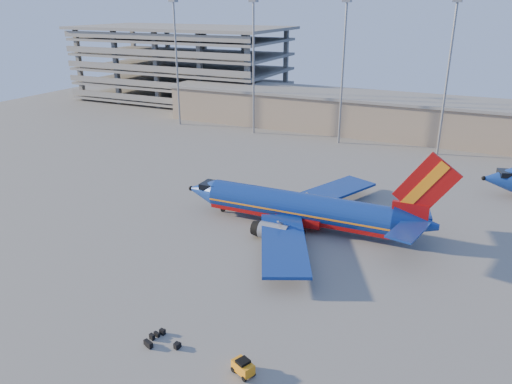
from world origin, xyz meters
TOP-DOWN VIEW (x-y plane):
  - ground at (0.00, 0.00)m, footprint 220.00×220.00m
  - terminal_building at (10.00, 58.00)m, footprint 122.00×16.00m
  - parking_garage at (-62.00, 74.05)m, footprint 62.00×32.00m
  - light_mast_row at (5.00, 46.00)m, footprint 101.60×1.60m
  - aircraft_main at (3.03, 2.89)m, footprint 36.06×34.72m
  - baggage_tug at (8.38, -25.67)m, footprint 2.16×1.79m
  - luggage_pile at (0.02, -25.37)m, footprint 3.25×2.48m

SIDE VIEW (x-z plane):
  - ground at x=0.00m, z-range 0.00..0.00m
  - luggage_pile at x=0.02m, z-range -0.03..0.52m
  - baggage_tug at x=8.38m, z-range 0.03..1.37m
  - aircraft_main at x=3.03m, z-range -3.50..8.72m
  - terminal_building at x=10.00m, z-range 0.07..8.57m
  - parking_garage at x=-62.00m, z-range 1.03..22.43m
  - light_mast_row at x=5.00m, z-range 3.23..31.88m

